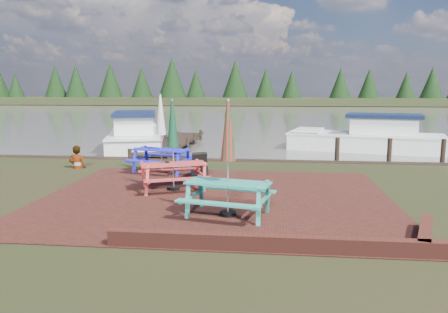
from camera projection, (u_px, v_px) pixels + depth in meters
name	position (u px, v px, depth m)	size (l,w,h in m)	color
ground	(211.00, 209.00, 10.38)	(120.00, 120.00, 0.00)	black
paving	(216.00, 198.00, 11.36)	(9.00, 7.50, 0.02)	#351A11
brick_wall	(311.00, 241.00, 7.76)	(6.21, 1.79, 0.30)	#4C1E16
water	(259.00, 114.00, 46.70)	(120.00, 60.00, 0.02)	#4D4B42
far_treeline	(264.00, 85.00, 74.66)	(120.00, 10.00, 8.10)	black
picnic_table_teal	(228.00, 177.00, 9.65)	(2.17, 2.02, 2.58)	teal
picnic_table_red	(173.00, 159.00, 12.13)	(2.29, 2.19, 2.51)	#BD3530
picnic_table_blue	(161.00, 146.00, 14.71)	(2.26, 2.11, 2.62)	#1D1FD9
chalkboard	(200.00, 165.00, 13.79)	(0.53, 0.71, 0.81)	black
jetty	(173.00, 143.00, 21.81)	(1.76, 9.08, 1.00)	black
boat_jetty	(136.00, 137.00, 21.60)	(4.30, 7.56, 2.08)	white
boat_near	(368.00, 139.00, 21.18)	(7.64, 4.19, 1.96)	white
person	(76.00, 146.00, 15.45)	(0.59, 0.39, 1.62)	gray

